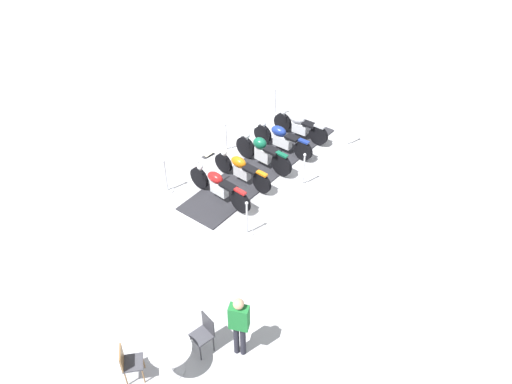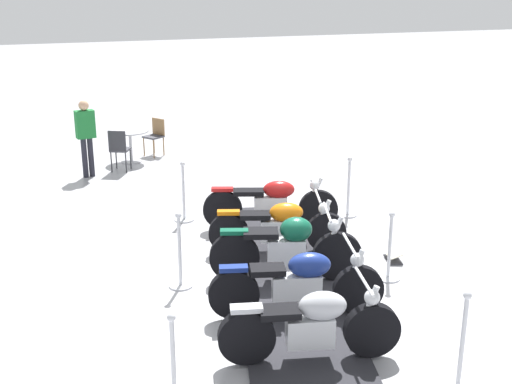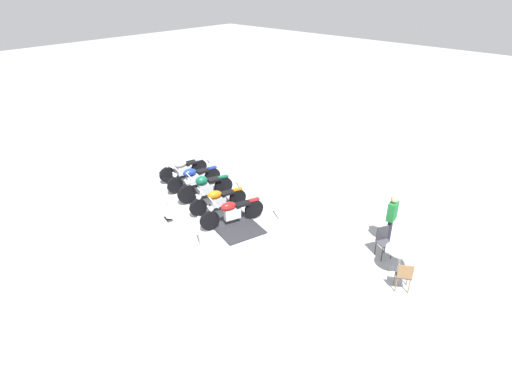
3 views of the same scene
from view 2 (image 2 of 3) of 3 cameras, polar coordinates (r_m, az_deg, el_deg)
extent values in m
plane|color=#B2B2B7|center=(9.54, 2.60, -7.82)|extent=(80.00, 80.00, 0.00)
cube|color=#28282D|center=(9.53, 2.60, -7.72)|extent=(6.50, 3.06, 0.04)
cylinder|color=black|center=(7.71, 10.04, -11.73)|extent=(0.28, 0.66, 0.65)
cylinder|color=black|center=(7.46, -0.82, -12.50)|extent=(0.28, 0.66, 0.65)
cube|color=silver|center=(7.53, 4.71, -11.98)|extent=(0.36, 0.58, 0.35)
ellipsoid|color=#B7BAC1|center=(7.41, 5.81, -9.81)|extent=(0.45, 0.61, 0.33)
cube|color=black|center=(7.35, 2.09, -10.38)|extent=(0.39, 0.51, 0.08)
cube|color=#B7BAC1|center=(7.28, -0.83, -10.10)|extent=(0.24, 0.38, 0.06)
cylinder|color=silver|center=(7.56, 9.71, -9.95)|extent=(0.13, 0.25, 0.56)
cylinder|color=silver|center=(7.39, 9.39, -7.68)|extent=(0.71, 0.21, 0.04)
sphere|color=silver|center=(7.51, 10.06, -9.01)|extent=(0.18, 0.18, 0.18)
cylinder|color=black|center=(8.60, 8.88, -8.35)|extent=(0.29, 0.66, 0.65)
cylinder|color=black|center=(8.38, -1.94, -8.86)|extent=(0.29, 0.66, 0.65)
cube|color=silver|center=(8.43, 3.55, -8.39)|extent=(0.37, 0.66, 0.38)
ellipsoid|color=navy|center=(8.32, 4.67, -6.33)|extent=(0.45, 0.61, 0.32)
cube|color=black|center=(8.27, 1.02, -6.78)|extent=(0.40, 0.50, 0.08)
cube|color=navy|center=(8.23, -1.96, -6.66)|extent=(0.23, 0.38, 0.06)
cylinder|color=silver|center=(8.46, 8.53, -6.70)|extent=(0.14, 0.27, 0.56)
cylinder|color=silver|center=(8.32, 8.19, -4.62)|extent=(0.77, 0.25, 0.04)
sphere|color=silver|center=(8.42, 8.80, -5.85)|extent=(0.18, 0.18, 0.18)
cylinder|color=black|center=(9.45, 7.10, -5.56)|extent=(0.34, 0.71, 0.71)
cylinder|color=black|center=(9.35, -1.88, -5.68)|extent=(0.34, 0.71, 0.71)
cube|color=silver|center=(9.35, 2.63, -5.34)|extent=(0.38, 0.58, 0.43)
ellipsoid|color=#0F5138|center=(9.22, 3.50, -3.26)|extent=(0.48, 0.55, 0.35)
cube|color=black|center=(9.21, 0.43, -3.60)|extent=(0.46, 0.57, 0.08)
cube|color=#0F5138|center=(9.20, -1.91, -3.47)|extent=(0.26, 0.42, 0.06)
cylinder|color=silver|center=(9.32, 6.66, -3.86)|extent=(0.17, 0.32, 0.61)
cylinder|color=silver|center=(9.18, 6.22, -1.76)|extent=(0.76, 0.29, 0.04)
sphere|color=silver|center=(9.26, 6.80, -2.91)|extent=(0.18, 0.18, 0.18)
cylinder|color=black|center=(10.41, 6.12, -3.48)|extent=(0.31, 0.63, 0.63)
cylinder|color=black|center=(10.32, -2.39, -3.60)|extent=(0.31, 0.63, 0.63)
cube|color=silver|center=(10.33, 1.88, -3.38)|extent=(0.36, 0.57, 0.35)
ellipsoid|color=#D16B0F|center=(10.23, 2.65, -1.77)|extent=(0.46, 0.60, 0.30)
cube|color=black|center=(10.22, -0.09, -2.04)|extent=(0.41, 0.54, 0.08)
cube|color=#D16B0F|center=(10.20, -2.41, -1.79)|extent=(0.24, 0.37, 0.06)
cylinder|color=silver|center=(10.31, 5.76, -2.10)|extent=(0.16, 0.29, 0.54)
cylinder|color=silver|center=(10.19, 5.41, -0.37)|extent=(0.61, 0.24, 0.04)
sphere|color=silver|center=(10.27, 5.93, -1.42)|extent=(0.18, 0.18, 0.18)
cylinder|color=black|center=(11.36, 5.43, -1.49)|extent=(0.33, 0.67, 0.68)
cylinder|color=black|center=(11.30, -2.92, -1.54)|extent=(0.33, 0.67, 0.68)
cube|color=silver|center=(11.28, 1.27, -1.33)|extent=(0.37, 0.59, 0.39)
ellipsoid|color=#AD1919|center=(11.19, 2.00, 0.23)|extent=(0.46, 0.61, 0.30)
cube|color=black|center=(11.19, -0.66, 0.00)|extent=(0.43, 0.58, 0.08)
cube|color=#AD1919|center=(11.18, -2.95, 0.24)|extent=(0.25, 0.39, 0.06)
cylinder|color=silver|center=(11.26, 5.04, -0.11)|extent=(0.17, 0.32, 0.57)
cylinder|color=silver|center=(11.15, 4.64, 1.58)|extent=(0.76, 0.30, 0.04)
sphere|color=silver|center=(11.21, 5.12, 0.60)|extent=(0.18, 0.18, 0.18)
cylinder|color=silver|center=(11.95, -6.24, -2.38)|extent=(0.36, 0.36, 0.03)
cylinder|color=silver|center=(11.79, -6.32, -0.05)|extent=(0.05, 0.05, 0.99)
sphere|color=silver|center=(11.63, -6.41, 2.44)|extent=(0.09, 0.09, 0.09)
cylinder|color=silver|center=(12.24, 7.95, -1.95)|extent=(0.36, 0.36, 0.03)
cylinder|color=silver|center=(12.08, 8.05, 0.36)|extent=(0.05, 0.05, 1.01)
sphere|color=silver|center=(11.93, 8.16, 2.84)|extent=(0.09, 0.09, 0.09)
cylinder|color=silver|center=(6.87, -7.21, -14.38)|extent=(0.05, 0.05, 0.92)
sphere|color=silver|center=(6.62, -7.38, -10.75)|extent=(0.09, 0.09, 0.09)
cylinder|color=silver|center=(7.33, 17.50, -12.40)|extent=(0.05, 0.05, 1.03)
sphere|color=silver|center=(7.08, 17.92, -8.54)|extent=(0.09, 0.09, 0.09)
cylinder|color=silver|center=(9.47, -6.54, -8.05)|extent=(0.35, 0.35, 0.03)
cylinder|color=silver|center=(9.25, -6.65, -5.17)|extent=(0.05, 0.05, 1.01)
sphere|color=silver|center=(9.05, -6.77, -2.02)|extent=(0.09, 0.09, 0.09)
cylinder|color=silver|center=(9.83, 11.38, -7.29)|extent=(0.36, 0.36, 0.03)
cylinder|color=silver|center=(9.64, 11.55, -4.72)|extent=(0.05, 0.05, 0.93)
sphere|color=silver|center=(9.46, 11.74, -1.92)|extent=(0.09, 0.09, 0.09)
cube|color=#333338|center=(10.44, 11.83, -5.76)|extent=(0.45, 0.30, 0.02)
cube|color=beige|center=(10.40, 11.87, -5.17)|extent=(0.41, 0.30, 0.09)
cylinder|color=#B7B7BC|center=(15.97, -10.77, 2.63)|extent=(0.49, 0.49, 0.02)
cylinder|color=#B7B7BC|center=(15.88, -10.84, 3.91)|extent=(0.07, 0.07, 0.71)
cylinder|color=#B7B7BC|center=(15.80, -10.92, 5.21)|extent=(0.89, 0.89, 0.03)
cylinder|color=#2D2D33|center=(15.44, -12.05, 2.88)|extent=(0.03, 0.03, 0.47)
cylinder|color=#2D2D33|center=(15.33, -10.85, 2.85)|extent=(0.03, 0.03, 0.47)
cylinder|color=#2D2D33|center=(15.13, -12.46, 2.54)|extent=(0.03, 0.03, 0.47)
cylinder|color=#2D2D33|center=(15.02, -11.23, 2.51)|extent=(0.03, 0.03, 0.47)
cube|color=#3F3F47|center=(15.16, -11.71, 3.63)|extent=(0.54, 0.54, 0.04)
cube|color=#2D2D33|center=(14.94, -11.99, 4.37)|extent=(0.21, 0.37, 0.45)
cylinder|color=olive|center=(16.17, -8.88, 3.72)|extent=(0.03, 0.03, 0.46)
cylinder|color=olive|center=(16.42, -9.71, 3.89)|extent=(0.03, 0.03, 0.46)
cylinder|color=olive|center=(16.40, -8.03, 3.96)|extent=(0.03, 0.03, 0.46)
cylinder|color=olive|center=(16.64, -8.86, 4.13)|extent=(0.03, 0.03, 0.46)
cube|color=#3F3F47|center=(16.35, -8.91, 4.77)|extent=(0.55, 0.55, 0.04)
cube|color=olive|center=(16.43, -8.49, 5.65)|extent=(0.35, 0.24, 0.41)
cylinder|color=#23232D|center=(14.87, -14.15, 2.97)|extent=(0.12, 0.12, 0.88)
cylinder|color=#23232D|center=(14.83, -14.67, 2.89)|extent=(0.12, 0.12, 0.88)
cube|color=#1E7233|center=(14.68, -14.63, 5.72)|extent=(0.28, 0.43, 0.60)
sphere|color=tan|center=(14.61, -14.76, 7.29)|extent=(0.22, 0.22, 0.22)
camera|label=1|loc=(20.70, -27.36, 30.89)|focal=35.61mm
camera|label=3|loc=(22.96, 14.46, 26.62)|focal=29.95mm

